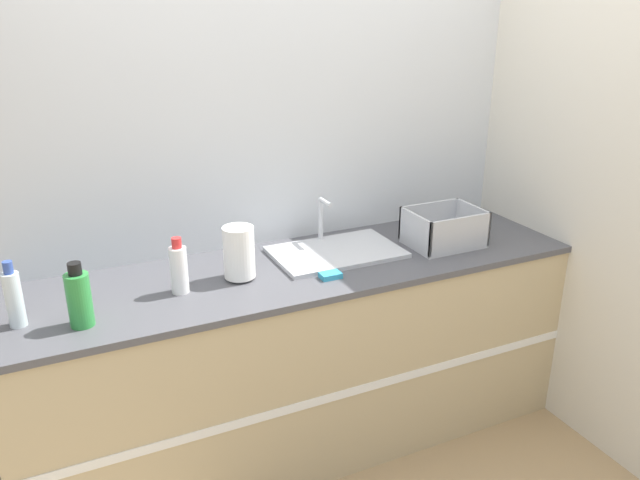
# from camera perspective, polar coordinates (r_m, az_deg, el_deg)

# --- Properties ---
(wall_back) EXTENTS (4.95, 0.06, 2.60)m
(wall_back) POSITION_cam_1_polar(r_m,az_deg,el_deg) (2.99, -4.72, 6.61)
(wall_back) COLOR silver
(wall_back) RESTS_ON ground_plane
(wall_right) EXTENTS (0.06, 2.67, 2.60)m
(wall_right) POSITION_cam_1_polar(r_m,az_deg,el_deg) (3.38, 19.01, 7.22)
(wall_right) COLOR beige
(wall_right) RESTS_ON ground_plane
(counter_cabinet) EXTENTS (2.57, 0.69, 0.94)m
(counter_cabinet) POSITION_cam_1_polar(r_m,az_deg,el_deg) (3.00, -1.72, -10.58)
(counter_cabinet) COLOR tan
(counter_cabinet) RESTS_ON ground_plane
(sink) EXTENTS (0.59, 0.38, 0.23)m
(sink) POSITION_cam_1_polar(r_m,az_deg,el_deg) (2.91, 1.44, -0.99)
(sink) COLOR silver
(sink) RESTS_ON counter_cabinet
(paper_towel_roll) EXTENTS (0.13, 0.13, 0.23)m
(paper_towel_roll) POSITION_cam_1_polar(r_m,az_deg,el_deg) (2.63, -7.42, -1.17)
(paper_towel_roll) COLOR #4C4C51
(paper_towel_roll) RESTS_ON counter_cabinet
(dish_rack) EXTENTS (0.34, 0.26, 0.18)m
(dish_rack) POSITION_cam_1_polar(r_m,az_deg,el_deg) (3.06, 11.24, 0.77)
(dish_rack) COLOR #B7BABF
(dish_rack) RESTS_ON counter_cabinet
(bottle_white_spray) EXTENTS (0.07, 0.07, 0.23)m
(bottle_white_spray) POSITION_cam_1_polar(r_m,az_deg,el_deg) (2.55, -12.78, -2.57)
(bottle_white_spray) COLOR white
(bottle_white_spray) RESTS_ON counter_cabinet
(bottle_clear) EXTENTS (0.06, 0.06, 0.25)m
(bottle_clear) POSITION_cam_1_polar(r_m,az_deg,el_deg) (2.49, -26.20, -4.77)
(bottle_clear) COLOR silver
(bottle_clear) RESTS_ON counter_cabinet
(bottle_green) EXTENTS (0.09, 0.09, 0.25)m
(bottle_green) POSITION_cam_1_polar(r_m,az_deg,el_deg) (2.40, -21.16, -4.99)
(bottle_green) COLOR #2D8C3D
(bottle_green) RESTS_ON counter_cabinet
(sponge) EXTENTS (0.09, 0.06, 0.02)m
(sponge) POSITION_cam_1_polar(r_m,az_deg,el_deg) (2.65, 0.97, -3.25)
(sponge) COLOR #3399BF
(sponge) RESTS_ON counter_cabinet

